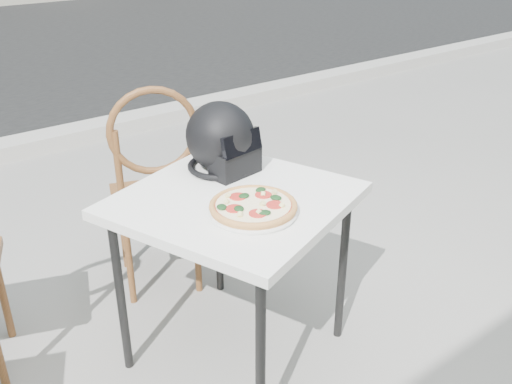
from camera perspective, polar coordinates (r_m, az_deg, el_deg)
ground at (r=2.37m, az=0.56°, el=-18.61°), size 80.00×80.00×0.00m
curb at (r=4.73m, az=-22.37°, el=4.27°), size 30.00×0.25×0.12m
cafe_table_main at (r=2.13m, az=-2.17°, el=-1.95°), size 0.99×0.99×0.73m
plate at (r=1.97m, az=-0.28°, el=-1.96°), size 0.33×0.33×0.02m
pizza at (r=1.96m, az=-0.28°, el=-1.38°), size 0.37×0.37×0.04m
helmet at (r=2.27m, az=-3.43°, el=5.15°), size 0.31×0.32×0.28m
cafe_chair_main at (r=2.62m, az=-10.03°, el=1.16°), size 0.51×0.51×1.04m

